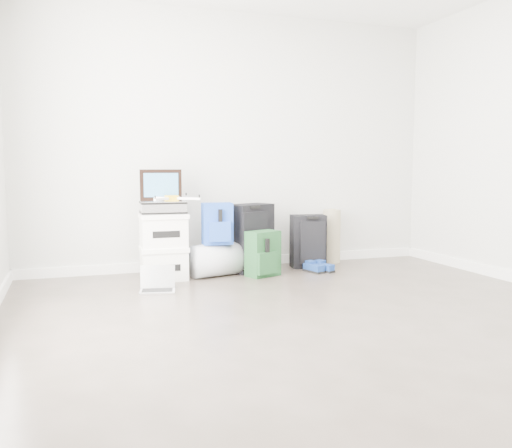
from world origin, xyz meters
name	(u,v)px	position (x,y,z in m)	size (l,w,h in m)	color
ground	(344,331)	(0.00, 0.00, 0.00)	(5.00, 5.00, 0.00)	#3A322A
room_envelope	(347,65)	(0.00, 0.02, 1.72)	(4.52, 5.02, 2.71)	beige
boxes_stack	(164,246)	(-0.84, 2.06, 0.32)	(0.46, 0.37, 0.64)	white
briefcase	(163,207)	(-0.84, 2.06, 0.70)	(0.42, 0.30, 0.12)	#B2B2B7
painting	(161,185)	(-0.84, 2.16, 0.91)	(0.40, 0.05, 0.30)	black
drone	(172,198)	(-0.76, 2.04, 0.78)	(0.49, 0.49, 0.05)	gold
duffel_bag	(217,260)	(-0.32, 2.05, 0.16)	(0.32, 0.32, 0.52)	#9B9FA4
blue_backpack	(217,224)	(-0.32, 2.02, 0.52)	(0.30, 0.23, 0.41)	#172A97
large_suitcase	(251,238)	(0.08, 2.18, 0.35)	(0.52, 0.45, 0.70)	black
green_backpack	(263,254)	(0.11, 1.89, 0.22)	(0.37, 0.33, 0.45)	#163D1D
carry_on	(308,241)	(0.73, 2.17, 0.28)	(0.39, 0.29, 0.57)	black
shoes	(318,268)	(0.73, 1.91, 0.04)	(0.28, 0.26, 0.08)	black
rolled_rug	(332,236)	(1.11, 2.38, 0.30)	(0.20, 0.20, 0.60)	gray
laptop	(158,285)	(-0.98, 1.59, 0.05)	(0.34, 0.27, 0.21)	silver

